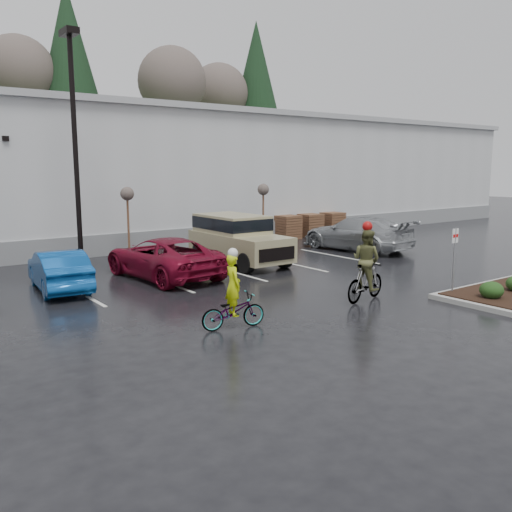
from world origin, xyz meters
TOP-DOWN VIEW (x-y plane):
  - ground at (0.00, 0.00)m, footprint 120.00×120.00m
  - warehouse at (0.00, 21.99)m, footprint 60.50×15.50m
  - wooded_ridge at (0.00, 45.00)m, footprint 80.00×25.00m
  - lamppost at (-4.00, 12.00)m, footprint 0.50×1.00m
  - sapling_mid at (-1.50, 13.00)m, footprint 0.60×0.60m
  - sapling_east at (6.00, 13.00)m, footprint 0.60×0.60m
  - pallet_stack_a at (8.50, 14.00)m, footprint 1.20×1.20m
  - pallet_stack_b at (10.20, 14.00)m, footprint 1.20×1.20m
  - pallet_stack_c at (12.00, 14.00)m, footprint 1.20×1.20m
  - shrub_a at (4.00, -1.00)m, footprint 0.70×0.70m
  - fire_lane_sign at (3.80, 0.20)m, footprint 0.30×0.05m
  - car_blue at (-5.90, 8.53)m, footprint 1.87×4.26m
  - car_red at (-2.15, 8.39)m, footprint 2.89×5.58m
  - suv_tan at (1.73, 9.00)m, footprint 2.20×5.10m
  - car_far_silver at (8.55, 8.74)m, footprint 3.03×5.98m
  - cyclist_hivis at (-3.67, 1.50)m, footprint 1.79×0.89m
  - cyclist_olive at (1.22, 1.50)m, footprint 1.96×0.98m

SIDE VIEW (x-z plane):
  - ground at x=0.00m, z-range 0.00..0.00m
  - shrub_a at x=4.00m, z-range 0.15..0.67m
  - cyclist_hivis at x=-3.67m, z-range -0.39..1.69m
  - pallet_stack_a at x=8.50m, z-range 0.00..1.35m
  - pallet_stack_b at x=10.20m, z-range 0.00..1.35m
  - pallet_stack_c at x=12.00m, z-range 0.00..1.35m
  - car_blue at x=-5.90m, z-range 0.00..1.36m
  - car_red at x=-2.15m, z-range 0.00..1.50m
  - car_far_silver at x=8.55m, z-range 0.00..1.67m
  - cyclist_olive at x=1.22m, z-range -0.34..2.11m
  - suv_tan at x=1.73m, z-range 0.00..2.06m
  - fire_lane_sign at x=3.80m, z-range 0.31..2.51m
  - sapling_mid at x=-1.50m, z-range 1.13..4.33m
  - sapling_east at x=6.00m, z-range 1.13..4.33m
  - wooded_ridge at x=0.00m, z-range 0.00..6.00m
  - warehouse at x=0.00m, z-range 0.05..7.25m
  - lamppost at x=-4.00m, z-range 1.07..10.30m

